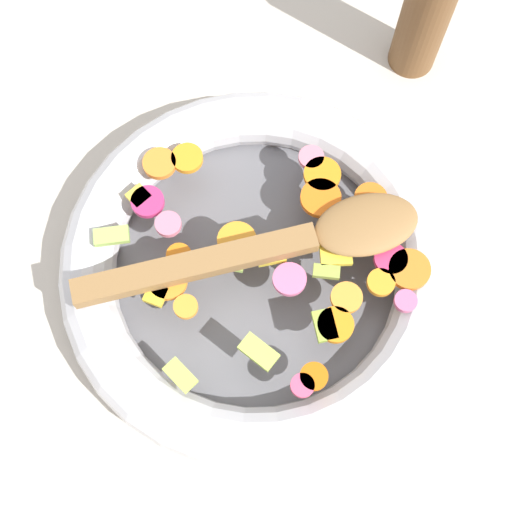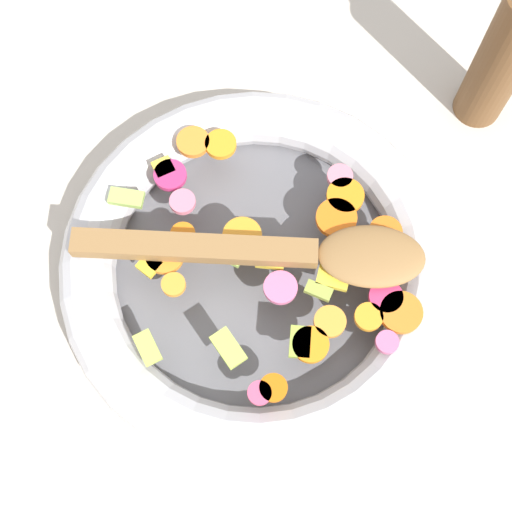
{
  "view_description": "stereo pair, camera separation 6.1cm",
  "coord_description": "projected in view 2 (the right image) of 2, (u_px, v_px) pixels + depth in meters",
  "views": [
    {
      "loc": [
        0.16,
        0.13,
        0.62
      ],
      "look_at": [
        0.0,
        0.0,
        0.05
      ],
      "focal_mm": 50.0,
      "sensor_mm": 36.0,
      "label": 1
    },
    {
      "loc": [
        0.12,
        0.17,
        0.62
      ],
      "look_at": [
        0.0,
        0.0,
        0.05
      ],
      "focal_mm": 50.0,
      "sensor_mm": 36.0,
      "label": 2
    }
  ],
  "objects": [
    {
      "name": "ground_plane",
      "position": [
        256.0,
        274.0,
        0.65
      ],
      "size": [
        4.0,
        4.0,
        0.0
      ],
      "primitive_type": "plane",
      "color": "beige"
    },
    {
      "name": "skillet",
      "position": [
        256.0,
        266.0,
        0.63
      ],
      "size": [
        0.35,
        0.35,
        0.05
      ],
      "color": "slate",
      "rests_on": "ground_plane"
    },
    {
      "name": "chopped_vegetables",
      "position": [
        276.0,
        256.0,
        0.6
      ],
      "size": [
        0.25,
        0.28,
        0.01
      ],
      "color": "orange",
      "rests_on": "skillet"
    },
    {
      "name": "wooden_spoon",
      "position": [
        287.0,
        252.0,
        0.59
      ],
      "size": [
        0.26,
        0.21,
        0.01
      ],
      "color": "olive",
      "rests_on": "chopped_vegetables"
    },
    {
      "name": "pepper_mill",
      "position": [
        504.0,
        55.0,
        0.63
      ],
      "size": [
        0.05,
        0.05,
        0.19
      ],
      "color": "brown",
      "rests_on": "ground_plane"
    }
  ]
}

